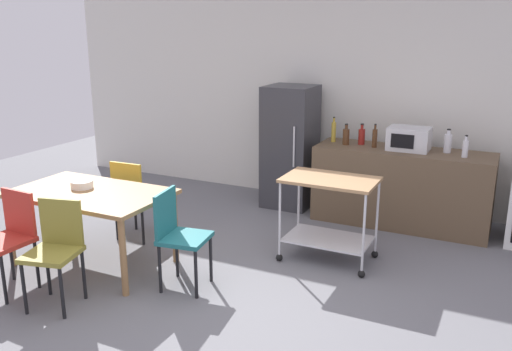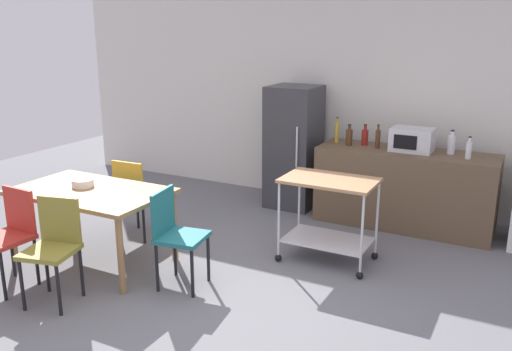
{
  "view_description": "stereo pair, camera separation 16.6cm",
  "coord_description": "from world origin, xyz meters",
  "px_view_note": "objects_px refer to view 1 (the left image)",
  "views": [
    {
      "loc": [
        2.04,
        -3.6,
        2.3
      ],
      "look_at": [
        -0.3,
        1.2,
        0.8
      ],
      "focal_mm": 38.25,
      "sensor_mm": 36.0,
      "label": 1
    },
    {
      "loc": [
        2.19,
        -3.53,
        2.3
      ],
      "look_at": [
        -0.3,
        1.2,
        0.8
      ],
      "focal_mm": 38.25,
      "sensor_mm": 36.0,
      "label": 2
    }
  ],
  "objects_px": {
    "kitchen_cart": "(329,205)",
    "bottle_wine": "(346,136)",
    "bottle_hot_sauce": "(362,136)",
    "fruit_bowl": "(82,184)",
    "bottle_sparkling_water": "(334,131)",
    "microwave": "(409,139)",
    "bottle_sesame_oil": "(465,148)",
    "refrigerator": "(290,147)",
    "bottle_soy_sauce": "(448,143)",
    "chair_red": "(10,234)",
    "bottle_olive_oil": "(375,138)",
    "chair_mustard": "(134,194)",
    "chair_olive": "(56,246)",
    "dining_table": "(90,199)",
    "chair_teal": "(178,232)"
  },
  "relations": [
    {
      "from": "kitchen_cart",
      "to": "microwave",
      "type": "xyz_separation_m",
      "value": [
        0.47,
        1.36,
        0.46
      ]
    },
    {
      "from": "refrigerator",
      "to": "dining_table",
      "type": "bearing_deg",
      "value": -111.8
    },
    {
      "from": "chair_olive",
      "to": "bottle_sparkling_water",
      "type": "xyz_separation_m",
      "value": [
        1.32,
        3.24,
        0.51
      ]
    },
    {
      "from": "chair_teal",
      "to": "kitchen_cart",
      "type": "bearing_deg",
      "value": -50.04
    },
    {
      "from": "refrigerator",
      "to": "bottle_sesame_oil",
      "type": "distance_m",
      "value": 2.13
    },
    {
      "from": "kitchen_cart",
      "to": "bottle_wine",
      "type": "height_order",
      "value": "bottle_wine"
    },
    {
      "from": "dining_table",
      "to": "bottle_soy_sauce",
      "type": "distance_m",
      "value": 3.87
    },
    {
      "from": "bottle_sparkling_water",
      "to": "microwave",
      "type": "relative_size",
      "value": 0.67
    },
    {
      "from": "bottle_sparkling_water",
      "to": "microwave",
      "type": "bearing_deg",
      "value": -3.07
    },
    {
      "from": "dining_table",
      "to": "bottle_olive_oil",
      "type": "bearing_deg",
      "value": 48.77
    },
    {
      "from": "chair_mustard",
      "to": "refrigerator",
      "type": "xyz_separation_m",
      "value": [
        1.06,
        1.84,
        0.26
      ]
    },
    {
      "from": "chair_mustard",
      "to": "kitchen_cart",
      "type": "xyz_separation_m",
      "value": [
        2.07,
        0.41,
        0.05
      ]
    },
    {
      "from": "chair_red",
      "to": "bottle_olive_oil",
      "type": "relative_size",
      "value": 3.23
    },
    {
      "from": "bottle_sesame_oil",
      "to": "refrigerator",
      "type": "bearing_deg",
      "value": 175.18
    },
    {
      "from": "bottle_sparkling_water",
      "to": "fruit_bowl",
      "type": "distance_m",
      "value": 3.02
    },
    {
      "from": "bottle_sparkling_water",
      "to": "bottle_hot_sauce",
      "type": "distance_m",
      "value": 0.35
    },
    {
      "from": "refrigerator",
      "to": "bottle_soy_sauce",
      "type": "xyz_separation_m",
      "value": [
        1.91,
        -0.02,
        0.24
      ]
    },
    {
      "from": "kitchen_cart",
      "to": "microwave",
      "type": "relative_size",
      "value": 1.98
    },
    {
      "from": "refrigerator",
      "to": "bottle_sparkling_water",
      "type": "xyz_separation_m",
      "value": [
        0.58,
        -0.03,
        0.25
      ]
    },
    {
      "from": "bottle_hot_sauce",
      "to": "fruit_bowl",
      "type": "distance_m",
      "value": 3.23
    },
    {
      "from": "bottle_soy_sauce",
      "to": "bottle_olive_oil",
      "type": "bearing_deg",
      "value": -173.4
    },
    {
      "from": "microwave",
      "to": "bottle_sesame_oil",
      "type": "xyz_separation_m",
      "value": [
        0.62,
        -0.1,
        -0.03
      ]
    },
    {
      "from": "chair_red",
      "to": "microwave",
      "type": "xyz_separation_m",
      "value": [
        2.78,
        3.18,
        0.51
      ]
    },
    {
      "from": "refrigerator",
      "to": "fruit_bowl",
      "type": "bearing_deg",
      "value": -114.98
    },
    {
      "from": "bottle_sesame_oil",
      "to": "bottle_wine",
      "type": "bearing_deg",
      "value": 177.55
    },
    {
      "from": "chair_red",
      "to": "kitchen_cart",
      "type": "distance_m",
      "value": 2.94
    },
    {
      "from": "bottle_soy_sauce",
      "to": "bottle_sesame_oil",
      "type": "bearing_deg",
      "value": -37.7
    },
    {
      "from": "bottle_olive_oil",
      "to": "microwave",
      "type": "relative_size",
      "value": 0.6
    },
    {
      "from": "microwave",
      "to": "bottle_wine",
      "type": "bearing_deg",
      "value": -176.55
    },
    {
      "from": "bottle_hot_sauce",
      "to": "kitchen_cart",
      "type": "bearing_deg",
      "value": -86.42
    },
    {
      "from": "dining_table",
      "to": "refrigerator",
      "type": "bearing_deg",
      "value": 68.2
    },
    {
      "from": "bottle_hot_sauce",
      "to": "fruit_bowl",
      "type": "bearing_deg",
      "value": -130.26
    },
    {
      "from": "bottle_sesame_oil",
      "to": "dining_table",
      "type": "bearing_deg",
      "value": -142.94
    },
    {
      "from": "bottle_sesame_oil",
      "to": "fruit_bowl",
      "type": "bearing_deg",
      "value": -144.76
    },
    {
      "from": "dining_table",
      "to": "microwave",
      "type": "distance_m",
      "value": 3.53
    },
    {
      "from": "chair_olive",
      "to": "kitchen_cart",
      "type": "distance_m",
      "value": 2.54
    },
    {
      "from": "refrigerator",
      "to": "microwave",
      "type": "height_order",
      "value": "refrigerator"
    },
    {
      "from": "refrigerator",
      "to": "bottle_sesame_oil",
      "type": "bearing_deg",
      "value": -4.82
    },
    {
      "from": "chair_olive",
      "to": "bottle_wine",
      "type": "distance_m",
      "value": 3.52
    },
    {
      "from": "chair_red",
      "to": "bottle_hot_sauce",
      "type": "distance_m",
      "value": 3.95
    },
    {
      "from": "chair_red",
      "to": "kitchen_cart",
      "type": "relative_size",
      "value": 0.98
    },
    {
      "from": "bottle_wine",
      "to": "bottle_sesame_oil",
      "type": "height_order",
      "value": "bottle_wine"
    },
    {
      "from": "chair_teal",
      "to": "refrigerator",
      "type": "distance_m",
      "value": 2.58
    },
    {
      "from": "chair_red",
      "to": "fruit_bowl",
      "type": "bearing_deg",
      "value": 82.93
    },
    {
      "from": "chair_olive",
      "to": "bottle_sparkling_water",
      "type": "height_order",
      "value": "bottle_sparkling_water"
    },
    {
      "from": "refrigerator",
      "to": "bottle_sparkling_water",
      "type": "bearing_deg",
      "value": -2.73
    },
    {
      "from": "chair_mustard",
      "to": "refrigerator",
      "type": "distance_m",
      "value": 2.14
    },
    {
      "from": "chair_teal",
      "to": "bottle_sparkling_water",
      "type": "distance_m",
      "value": 2.66
    },
    {
      "from": "chair_teal",
      "to": "fruit_bowl",
      "type": "height_order",
      "value": "chair_teal"
    },
    {
      "from": "refrigerator",
      "to": "bottle_olive_oil",
      "type": "distance_m",
      "value": 1.14
    }
  ]
}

